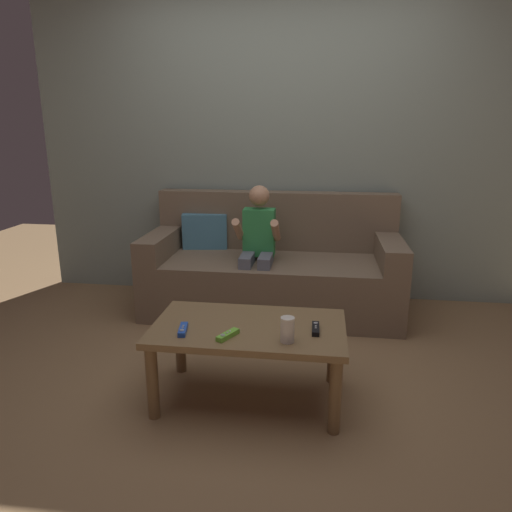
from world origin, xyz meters
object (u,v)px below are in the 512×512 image
(game_remote_blue_center, at_px, (183,330))
(soda_can, at_px, (287,330))
(coffee_table, at_px, (249,337))
(game_remote_black_far_corner, at_px, (316,329))
(game_remote_lime_near_edge, at_px, (228,335))
(person_seated_on_couch, at_px, (258,245))
(couch, at_px, (272,271))

(game_remote_blue_center, bearing_deg, soda_can, -4.21)
(coffee_table, bearing_deg, game_remote_black_far_corner, -4.09)
(game_remote_lime_near_edge, relative_size, game_remote_blue_center, 0.98)
(person_seated_on_couch, height_order, game_remote_blue_center, person_seated_on_couch)
(game_remote_lime_near_edge, xyz_separation_m, game_remote_blue_center, (-0.23, 0.03, 0.00))
(person_seated_on_couch, relative_size, soda_can, 8.09)
(person_seated_on_couch, distance_m, coffee_table, 1.14)
(game_remote_black_far_corner, xyz_separation_m, soda_can, (-0.13, -0.14, 0.05))
(couch, height_order, soda_can, couch)
(game_remote_black_far_corner, height_order, soda_can, soda_can)
(couch, distance_m, game_remote_black_far_corner, 1.38)
(person_seated_on_couch, relative_size, coffee_table, 1.00)
(soda_can, bearing_deg, game_remote_black_far_corner, 46.59)
(couch, relative_size, game_remote_black_far_corner, 13.67)
(person_seated_on_couch, bearing_deg, game_remote_lime_near_edge, -88.79)
(game_remote_blue_center, height_order, game_remote_black_far_corner, same)
(person_seated_on_couch, xyz_separation_m, game_remote_black_far_corner, (0.45, -1.14, -0.13))
(game_remote_blue_center, bearing_deg, game_remote_black_far_corner, 8.77)
(couch, distance_m, soda_can, 1.49)
(game_remote_lime_near_edge, distance_m, soda_can, 0.29)
(game_remote_lime_near_edge, xyz_separation_m, game_remote_black_far_corner, (0.42, 0.13, 0.00))
(game_remote_lime_near_edge, bearing_deg, game_remote_blue_center, 172.34)
(game_remote_lime_near_edge, bearing_deg, person_seated_on_couch, 91.21)
(game_remote_blue_center, bearing_deg, person_seated_on_couch, 80.65)
(person_seated_on_couch, xyz_separation_m, game_remote_lime_near_edge, (0.03, -1.27, -0.13))
(couch, xyz_separation_m, game_remote_blue_center, (-0.29, -1.43, 0.12))
(person_seated_on_couch, height_order, soda_can, person_seated_on_couch)
(coffee_table, distance_m, game_remote_blue_center, 0.34)
(couch, relative_size, soda_can, 15.77)
(person_seated_on_couch, relative_size, game_remote_black_far_corner, 7.01)
(coffee_table, height_order, soda_can, soda_can)
(couch, distance_m, coffee_table, 1.30)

